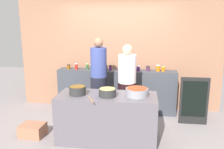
# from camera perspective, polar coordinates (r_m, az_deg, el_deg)

# --- Properties ---
(ground) EXTENTS (12.00, 12.00, 0.00)m
(ground) POSITION_cam_1_polar(r_m,az_deg,el_deg) (4.59, -0.61, -13.86)
(ground) COLOR gray
(storefront_wall) EXTENTS (4.80, 0.12, 3.00)m
(storefront_wall) POSITION_cam_1_polar(r_m,az_deg,el_deg) (5.58, 1.53, 6.96)
(storefront_wall) COLOR #95674D
(storefront_wall) RESTS_ON ground
(display_shelf) EXTENTS (2.70, 0.36, 0.99)m
(display_shelf) POSITION_cam_1_polar(r_m,az_deg,el_deg) (5.43, 1.07, -4.03)
(display_shelf) COLOR #3C4047
(display_shelf) RESTS_ON ground
(prep_table) EXTENTS (1.70, 0.70, 0.83)m
(prep_table) POSITION_cam_1_polar(r_m,az_deg,el_deg) (4.15, -1.23, -10.52)
(prep_table) COLOR #5B555C
(prep_table) RESTS_ON ground
(preserve_jar_0) EXTENTS (0.07, 0.07, 0.10)m
(preserve_jar_0) POSITION_cam_1_polar(r_m,az_deg,el_deg) (5.53, -10.53, 1.87)
(preserve_jar_0) COLOR #83480B
(preserve_jar_0) RESTS_ON display_shelf
(preserve_jar_1) EXTENTS (0.07, 0.07, 0.14)m
(preserve_jar_1) POSITION_cam_1_polar(r_m,az_deg,el_deg) (5.43, -8.69, 1.93)
(preserve_jar_1) COLOR red
(preserve_jar_1) RESTS_ON display_shelf
(preserve_jar_2) EXTENTS (0.07, 0.07, 0.13)m
(preserve_jar_2) POSITION_cam_1_polar(r_m,az_deg,el_deg) (5.46, -6.08, 2.02)
(preserve_jar_2) COLOR #385C31
(preserve_jar_2) RESTS_ON display_shelf
(preserve_jar_3) EXTENTS (0.08, 0.08, 0.13)m
(preserve_jar_3) POSITION_cam_1_polar(r_m,az_deg,el_deg) (5.36, -5.05, 1.84)
(preserve_jar_3) COLOR #325131
(preserve_jar_3) RESTS_ON display_shelf
(preserve_jar_4) EXTENTS (0.07, 0.07, 0.13)m
(preserve_jar_4) POSITION_cam_1_polar(r_m,az_deg,el_deg) (5.28, -1.43, 1.72)
(preserve_jar_4) COLOR #394330
(preserve_jar_4) RESTS_ON display_shelf
(preserve_jar_5) EXTENTS (0.07, 0.07, 0.12)m
(preserve_jar_5) POSITION_cam_1_polar(r_m,az_deg,el_deg) (5.26, -0.41, 1.64)
(preserve_jar_5) COLOR #51205E
(preserve_jar_5) RESTS_ON display_shelf
(preserve_jar_6) EXTENTS (0.08, 0.08, 0.12)m
(preserve_jar_6) POSITION_cam_1_polar(r_m,az_deg,el_deg) (5.23, 6.41, 1.49)
(preserve_jar_6) COLOR #401D60
(preserve_jar_6) RESTS_ON display_shelf
(preserve_jar_7) EXTENTS (0.09, 0.09, 0.11)m
(preserve_jar_7) POSITION_cam_1_polar(r_m,az_deg,el_deg) (5.26, 8.76, 1.42)
(preserve_jar_7) COLOR #512B49
(preserve_jar_7) RESTS_ON display_shelf
(preserve_jar_8) EXTENTS (0.09, 0.09, 0.14)m
(preserve_jar_8) POSITION_cam_1_polar(r_m,az_deg,el_deg) (5.28, 11.19, 1.54)
(preserve_jar_8) COLOR orange
(preserve_jar_8) RESTS_ON display_shelf
(preserve_jar_9) EXTENTS (0.07, 0.07, 0.11)m
(preserve_jar_9) POSITION_cam_1_polar(r_m,az_deg,el_deg) (5.29, 12.38, 1.36)
(preserve_jar_9) COLOR orange
(preserve_jar_9) RESTS_ON display_shelf
(cooking_pot_left) EXTENTS (0.28, 0.28, 0.15)m
(cooking_pot_left) POSITION_cam_1_polar(r_m,az_deg,el_deg) (4.05, -8.40, -3.88)
(cooking_pot_left) COLOR #2D2D2D
(cooking_pot_left) RESTS_ON prep_table
(cooking_pot_center) EXTENTS (0.29, 0.29, 0.14)m
(cooking_pot_center) POSITION_cam_1_polar(r_m,az_deg,el_deg) (3.91, -1.11, -4.41)
(cooking_pot_center) COLOR #2D2D2D
(cooking_pot_center) RESTS_ON prep_table
(cooking_pot_right) EXTENTS (0.38, 0.38, 0.14)m
(cooking_pot_right) POSITION_cam_1_polar(r_m,az_deg,el_deg) (3.95, 6.07, -4.28)
(cooking_pot_right) COLOR gray
(cooking_pot_right) RESTS_ON prep_table
(wooden_spoon) EXTENTS (0.14, 0.27, 0.02)m
(wooden_spoon) POSITION_cam_1_polar(r_m,az_deg,el_deg) (3.76, -5.18, -6.11)
(wooden_spoon) COLOR #9E703D
(wooden_spoon) RESTS_ON prep_table
(cook_with_tongs) EXTENTS (0.34, 0.34, 1.75)m
(cook_with_tongs) POSITION_cam_1_polar(r_m,az_deg,el_deg) (4.81, -3.23, -2.46)
(cook_with_tongs) COLOR black
(cook_with_tongs) RESTS_ON ground
(cook_in_cap) EXTENTS (0.37, 0.37, 1.64)m
(cook_in_cap) POSITION_cam_1_polar(r_m,az_deg,el_deg) (4.66, 3.65, -3.72)
(cook_in_cap) COLOR black
(cook_in_cap) RESTS_ON ground
(bread_crate) EXTENTS (0.44, 0.36, 0.22)m
(bread_crate) POSITION_cam_1_polar(r_m,az_deg,el_deg) (4.65, -18.79, -12.70)
(bread_crate) COLOR #9D684C
(bread_crate) RESTS_ON ground
(chalkboard_sign) EXTENTS (0.56, 0.05, 0.98)m
(chalkboard_sign) POSITION_cam_1_polar(r_m,az_deg,el_deg) (5.03, 19.36, -6.09)
(chalkboard_sign) COLOR black
(chalkboard_sign) RESTS_ON ground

